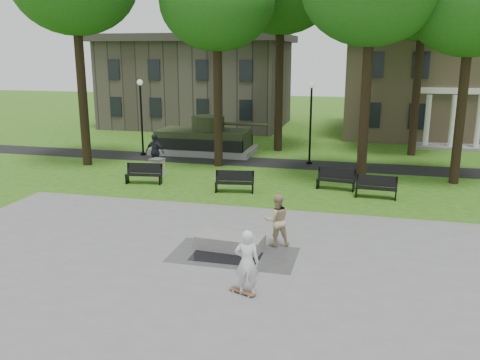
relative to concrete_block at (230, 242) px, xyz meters
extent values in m
plane|color=#2D5714|center=(0.55, 1.65, -0.24)|extent=(120.00, 120.00, 0.00)
cube|color=gray|center=(0.55, -3.35, -0.23)|extent=(22.00, 16.00, 0.02)
cube|color=black|center=(0.55, 13.65, -0.24)|extent=(44.00, 2.60, 0.01)
cube|color=#9E8460|center=(10.55, 27.65, 3.75)|extent=(16.00, 11.00, 8.00)
cube|color=#38332D|center=(10.55, 27.65, 8.06)|extent=(17.00, 12.00, 0.60)
cube|color=silver|center=(10.55, 22.15, 3.55)|extent=(6.00, 0.30, 0.40)
cube|color=#4C443D|center=(-10.45, 28.15, 3.35)|extent=(15.00, 10.00, 7.20)
cylinder|color=black|center=(-11.45, 10.65, 4.24)|extent=(0.52, 0.52, 8.96)
cylinder|color=black|center=(-3.95, 12.15, 3.75)|extent=(0.48, 0.48, 8.00)
ellipsoid|color=#245614|center=(-3.95, 12.15, 8.76)|extent=(6.20, 6.20, 5.27)
cylinder|color=black|center=(4.05, 10.15, 3.92)|extent=(0.50, 0.50, 8.32)
cylinder|color=black|center=(8.55, 11.15, 3.59)|extent=(0.46, 0.46, 7.68)
ellipsoid|color=#245614|center=(8.55, 11.15, 8.40)|extent=(6.00, 6.00, 5.10)
cylinder|color=black|center=(-1.45, 17.65, 4.39)|extent=(0.54, 0.54, 9.28)
cylinder|color=black|center=(7.05, 18.15, 4.08)|extent=(0.50, 0.50, 8.64)
cylinder|color=black|center=(-9.45, 13.95, 1.96)|extent=(0.12, 0.12, 4.40)
sphere|color=silver|center=(-9.45, 13.95, 4.30)|extent=(0.36, 0.36, 0.36)
cylinder|color=black|center=(-9.45, 13.95, -0.16)|extent=(0.32, 0.32, 0.16)
cylinder|color=black|center=(1.05, 13.95, 1.96)|extent=(0.12, 0.12, 4.40)
sphere|color=silver|center=(1.05, 13.95, 4.30)|extent=(0.36, 0.36, 0.36)
cylinder|color=black|center=(1.05, 13.95, -0.16)|extent=(0.32, 0.32, 0.16)
cube|color=gray|center=(-5.95, 15.65, -0.04)|extent=(6.50, 3.40, 0.40)
cube|color=#2A321A|center=(-5.95, 15.65, 0.70)|extent=(5.80, 2.80, 1.10)
cube|color=black|center=(-5.95, 14.30, 0.51)|extent=(5.80, 0.35, 0.70)
cube|color=black|center=(-5.95, 17.00, 0.51)|extent=(5.80, 0.35, 0.70)
cylinder|color=#2A321A|center=(-5.65, 15.65, 1.71)|extent=(2.10, 2.10, 0.90)
cylinder|color=#2A321A|center=(-3.35, 15.65, 1.71)|extent=(3.20, 0.18, 0.18)
cube|color=black|center=(0.06, -0.71, -0.22)|extent=(2.20, 1.20, 0.00)
cube|color=gray|center=(0.00, 0.00, 0.00)|extent=(2.27, 1.17, 0.45)
cube|color=brown|center=(1.18, -3.07, -0.19)|extent=(0.80, 0.48, 0.07)
imported|color=silver|center=(1.29, -3.05, 0.68)|extent=(0.71, 0.52, 1.81)
imported|color=tan|center=(1.45, 0.64, 0.67)|extent=(1.07, 0.97, 1.79)
imported|color=#21222C|center=(-7.13, 10.44, 0.74)|extent=(1.23, 0.69, 1.97)
cube|color=black|center=(-6.38, 7.30, 0.21)|extent=(1.84, 0.68, 0.05)
cube|color=black|center=(-6.38, 7.52, 0.51)|extent=(1.80, 0.38, 0.50)
cube|color=black|center=(-7.23, 7.30, -0.02)|extent=(0.12, 0.45, 0.45)
cube|color=black|center=(-5.53, 7.30, -0.02)|extent=(0.12, 0.45, 0.45)
cube|color=black|center=(-1.62, 6.82, 0.21)|extent=(1.85, 0.72, 0.05)
cube|color=black|center=(-1.62, 7.04, 0.51)|extent=(1.80, 0.42, 0.50)
cube|color=black|center=(-2.47, 6.82, -0.02)|extent=(0.13, 0.45, 0.45)
cube|color=black|center=(-0.77, 6.82, -0.02)|extent=(0.13, 0.45, 0.45)
cube|color=black|center=(2.91, 8.42, 0.21)|extent=(1.84, 0.69, 0.05)
cube|color=black|center=(2.91, 8.64, 0.51)|extent=(1.80, 0.40, 0.50)
cube|color=black|center=(2.06, 8.42, -0.02)|extent=(0.12, 0.45, 0.45)
cube|color=black|center=(3.76, 8.42, -0.02)|extent=(0.12, 0.45, 0.45)
cube|color=black|center=(4.75, 7.39, 0.21)|extent=(1.82, 0.55, 0.05)
cube|color=black|center=(4.75, 7.61, 0.51)|extent=(1.81, 0.26, 0.50)
cube|color=black|center=(3.90, 7.39, -0.02)|extent=(0.09, 0.45, 0.45)
cube|color=black|center=(5.60, 7.39, -0.02)|extent=(0.09, 0.45, 0.45)
cube|color=#ADA58E|center=(-6.32, 8.84, 0.21)|extent=(0.73, 0.73, 0.90)
cube|color=#4C4C4C|center=(-6.32, 8.84, 0.69)|extent=(0.80, 0.80, 0.06)
camera|label=1|loc=(4.13, -15.21, 6.07)|focal=38.00mm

